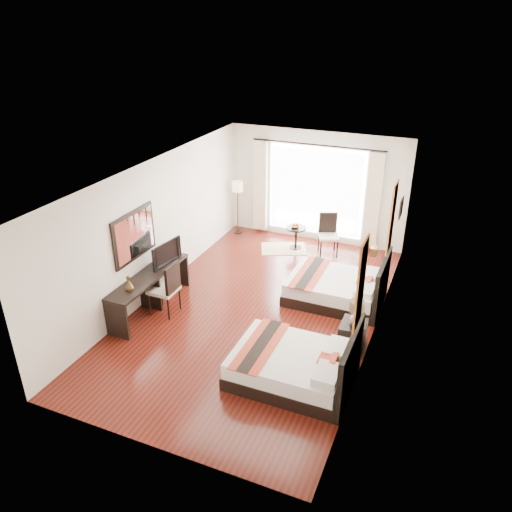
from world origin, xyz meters
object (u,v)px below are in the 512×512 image
at_px(floor_lamp, 237,190).
at_px(nightstand, 352,336).
at_px(table_lamp, 357,308).
at_px(console_desk, 150,292).
at_px(bed_near, 296,365).
at_px(desk_chair, 166,298).
at_px(bed_far, 338,288).
at_px(fruit_bowl, 295,227).
at_px(side_table, 296,238).
at_px(vase, 353,324).
at_px(television, 164,252).
at_px(window_chair, 328,242).

bearing_deg(floor_lamp, nightstand, -44.08).
bearing_deg(table_lamp, console_desk, -175.23).
bearing_deg(bed_near, desk_chair, 162.87).
bearing_deg(desk_chair, bed_far, -149.44).
relative_size(nightstand, floor_lamp, 0.37).
relative_size(floor_lamp, fruit_bowl, 6.37).
distance_m(bed_far, table_lamp, 1.64).
bearing_deg(side_table, fruit_bowl, -136.59).
relative_size(bed_far, side_table, 3.39).
distance_m(vase, side_table, 4.26).
relative_size(television, floor_lamp, 0.59).
distance_m(bed_far, television, 3.61).
xyz_separation_m(console_desk, window_chair, (2.56, 3.77, -0.07)).
bearing_deg(bed_far, console_desk, -152.32).
bearing_deg(television, floor_lamp, 8.13).
distance_m(table_lamp, console_desk, 4.03).
bearing_deg(nightstand, vase, -87.62).
bearing_deg(fruit_bowl, nightstand, -57.19).
distance_m(bed_far, nightstand, 1.62).
height_order(bed_far, fruit_bowl, bed_far).
xyz_separation_m(console_desk, television, (0.02, 0.55, 0.62)).
bearing_deg(console_desk, window_chair, 55.81).
xyz_separation_m(fruit_bowl, window_chair, (0.84, 0.02, -0.28)).
distance_m(television, fruit_bowl, 3.65).
distance_m(desk_chair, fruit_bowl, 4.01).
relative_size(bed_near, side_table, 3.40).
xyz_separation_m(bed_near, television, (-3.32, 1.48, 0.72)).
xyz_separation_m(floor_lamp, side_table, (1.73, -0.32, -0.91)).
height_order(console_desk, window_chair, window_chair).
height_order(bed_near, console_desk, bed_near).
bearing_deg(console_desk, bed_near, -15.56).
relative_size(nightstand, window_chair, 0.52).
height_order(console_desk, television, television).
height_order(television, side_table, television).
height_order(vase, desk_chair, desk_chair).
distance_m(table_lamp, television, 3.98).
xyz_separation_m(bed_far, console_desk, (-3.34, -1.75, 0.10)).
distance_m(side_table, fruit_bowl, 0.31).
bearing_deg(television, desk_chair, -141.10).
xyz_separation_m(vase, window_chair, (-1.41, 3.61, -0.26)).
bearing_deg(table_lamp, fruit_bowl, 123.55).
xyz_separation_m(floor_lamp, window_chair, (2.55, -0.32, -0.89)).
relative_size(bed_far, desk_chair, 1.76).
bearing_deg(bed_near, table_lamp, 62.71).
bearing_deg(floor_lamp, bed_near, -56.52).
bearing_deg(vase, bed_near, -120.34).
height_order(fruit_bowl, window_chair, window_chair).
xyz_separation_m(desk_chair, fruit_bowl, (1.37, 3.76, 0.26)).
height_order(table_lamp, window_chair, window_chair).
distance_m(bed_far, console_desk, 3.78).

